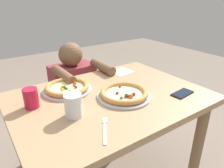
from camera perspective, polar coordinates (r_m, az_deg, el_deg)
name	(u,v)px	position (r m, az deg, el deg)	size (l,w,h in m)	color
dining_table	(110,112)	(1.32, -0.58, -7.75)	(1.15, 0.84, 0.75)	tan
pizza_near	(124,94)	(1.24, 3.30, -2.71)	(0.32, 0.32, 0.04)	#B7B7BC
pizza_far	(67,88)	(1.35, -12.21, -1.06)	(0.31, 0.31, 0.04)	#B7B7BC
drink_cup_colored	(31,98)	(1.20, -21.31, -3.63)	(0.08, 0.08, 0.11)	red
water_cup_clear	(73,105)	(1.05, -10.59, -5.77)	(0.09, 0.09, 0.12)	silver
paper_napkin	(121,72)	(1.65, 2.59, 3.38)	(0.16, 0.14, 0.00)	white
fork	(105,129)	(0.97, -1.98, -12.15)	(0.13, 0.18, 0.00)	silver
cell_phone	(182,93)	(1.35, 18.71, -2.44)	(0.16, 0.09, 0.01)	black
diner_seated	(75,100)	(1.90, -10.19, -4.22)	(0.40, 0.51, 0.96)	#333847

